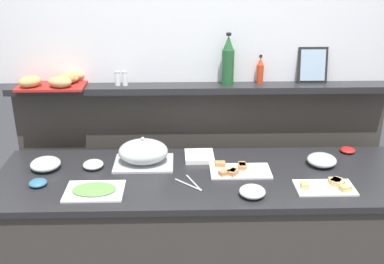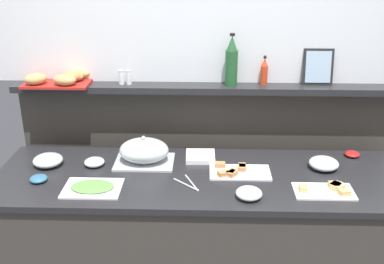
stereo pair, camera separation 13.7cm
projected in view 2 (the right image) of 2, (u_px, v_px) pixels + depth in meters
name	position (u px, v px, depth m)	size (l,w,h in m)	color
ground_plane	(203.00, 248.00, 3.47)	(12.00, 12.00, 0.00)	#38383D
buffet_counter	(203.00, 245.00, 2.74)	(2.31, 0.71, 0.92)	#3D3833
back_ledge_unit	(204.00, 170.00, 3.15)	(2.37, 0.22, 1.31)	#3D3833
sandwich_platter_front	(327.00, 190.00, 2.39)	(0.31, 0.17, 0.04)	white
sandwich_platter_rear	(237.00, 171.00, 2.58)	(0.34, 0.18, 0.04)	white
cold_cuts_platter	(93.00, 188.00, 2.42)	(0.30, 0.22, 0.02)	white
serving_cloche	(144.00, 151.00, 2.68)	(0.34, 0.24, 0.17)	#B7BABF
glass_bowl_large	(249.00, 194.00, 2.33)	(0.13, 0.13, 0.05)	silver
glass_bowl_medium	(94.00, 162.00, 2.67)	(0.12, 0.12, 0.05)	silver
glass_bowl_small	(324.00, 164.00, 2.63)	(0.17, 0.17, 0.07)	silver
glass_bowl_extra	(48.00, 161.00, 2.67)	(0.17, 0.17, 0.07)	silver
condiment_bowl_teal	(39.00, 179.00, 2.50)	(0.09, 0.09, 0.03)	teal
condiment_bowl_red	(352.00, 154.00, 2.79)	(0.09, 0.09, 0.03)	red
serving_tongs	(189.00, 184.00, 2.46)	(0.14, 0.17, 0.01)	#B7BABF
napkin_stack	(200.00, 156.00, 2.76)	(0.17, 0.17, 0.03)	white
wine_bottle_green	(231.00, 62.00, 2.78)	(0.08, 0.08, 0.32)	#23562D
hot_sauce_bottle	(264.00, 72.00, 2.83)	(0.04, 0.04, 0.18)	red
salt_shaker	(121.00, 77.00, 2.84)	(0.03, 0.03, 0.09)	white
pepper_shaker	(129.00, 77.00, 2.84)	(0.03, 0.03, 0.09)	white
bread_basket	(62.00, 79.00, 2.84)	(0.40, 0.29, 0.08)	#B2231E
framed_picture	(318.00, 67.00, 2.81)	(0.18, 0.05, 0.22)	black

